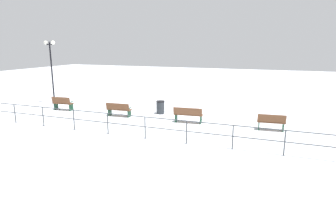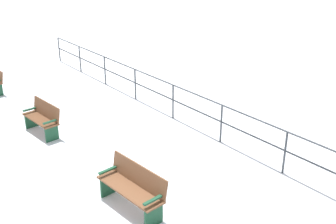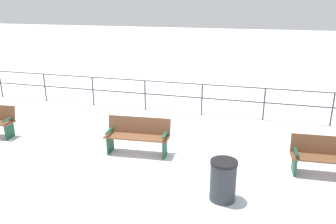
% 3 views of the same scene
% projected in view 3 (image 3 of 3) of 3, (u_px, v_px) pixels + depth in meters
% --- Properties ---
extents(ground_plane, '(80.00, 80.00, 0.00)m').
position_uv_depth(ground_plane, '(137.00, 154.00, 8.79)').
color(ground_plane, white).
rests_on(ground_plane, ground).
extents(bench_third, '(0.67, 1.70, 0.93)m').
position_uv_depth(bench_third, '(138.00, 135.00, 8.73)').
color(bench_third, brown).
rests_on(bench_third, ground).
extents(bench_fourth, '(0.62, 1.59, 0.87)m').
position_uv_depth(bench_fourth, '(327.00, 156.00, 7.65)').
color(bench_fourth, brown).
rests_on(bench_fourth, ground).
extents(waterfront_railing, '(0.05, 22.81, 1.09)m').
position_uv_depth(waterfront_railing, '(173.00, 92.00, 11.87)').
color(waterfront_railing, '#383D42').
rests_on(waterfront_railing, ground).
extents(trash_bin, '(0.54, 0.54, 0.85)m').
position_uv_depth(trash_bin, '(223.00, 180.00, 6.69)').
color(trash_bin, '#2D3338').
rests_on(trash_bin, ground).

